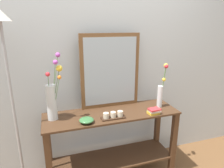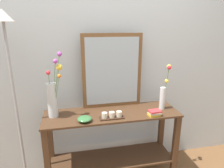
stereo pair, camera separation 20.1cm
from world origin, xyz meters
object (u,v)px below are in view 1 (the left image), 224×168
Objects in this scene: tall_vase_left at (52,98)px; vase_right at (161,90)px; console_table at (112,138)px; book_stack at (154,111)px; mirror_leaning at (110,71)px; decorative_bowl at (87,120)px; floor_lamp at (10,82)px; candle_tray at (113,116)px.

tall_vase_left is 1.17m from vase_right.
console_table is 10.82× the size of book_stack.
mirror_leaning reaches higher than console_table.
decorative_bowl is (-0.30, -0.14, 0.34)m from console_table.
book_stack is at bearing -6.65° from floor_lamp.
mirror_leaning is at bearing 137.18° from book_stack.
vase_right is (0.53, -0.19, -0.21)m from mirror_leaning.
mirror_leaning reaches higher than vase_right.
book_stack is (0.41, -0.16, 0.34)m from console_table.
candle_tray is at bearing 175.46° from book_stack.
candle_tray is (0.57, -0.16, -0.20)m from tall_vase_left.
decorative_bowl is at bearing -171.47° from vase_right.
tall_vase_left reaches higher than console_table.
candle_tray reaches higher than book_stack.
floor_lamp reaches higher than vase_right.
console_table is 1.19m from floor_lamp.
vase_right is at bearing 8.53° from decorative_bowl.
tall_vase_left is at bearing 168.77° from book_stack.
mirror_leaning is 0.61m from decorative_bowl.
book_stack is (-0.16, -0.15, -0.17)m from vase_right.
tall_vase_left is 1.29× the size of vase_right.
decorative_bowl is at bearing -136.38° from mirror_leaning.
decorative_bowl is 0.76m from floor_lamp.
mirror_leaning reaches higher than candle_tray.
tall_vase_left is (-0.63, -0.14, -0.19)m from mirror_leaning.
floor_lamp is at bearing -169.14° from mirror_leaning.
mirror_leaning is 1.65× the size of vase_right.
candle_tray is (-0.60, -0.12, -0.17)m from vase_right.
tall_vase_left is at bearing 148.28° from decorative_bowl.
vase_right is 2.04× the size of candle_tray.
candle_tray is (-0.07, -0.31, -0.38)m from mirror_leaning.
decorative_bowl is (-0.34, -0.33, -0.38)m from mirror_leaning.
decorative_bowl is at bearing -155.22° from console_table.
floor_lamp is (-1.51, 0.01, 0.23)m from vase_right.
floor_lamp is at bearing 173.35° from book_stack.
decorative_bowl is (-0.27, -0.02, 0.00)m from candle_tray.
decorative_bowl is 1.06× the size of book_stack.
vase_right is at bearing -0.69° from console_table.
floor_lamp is (-1.35, 0.16, 0.39)m from book_stack.
candle_tray reaches higher than console_table.
console_table is 0.74m from mirror_leaning.
vase_right is 0.64m from candle_tray.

